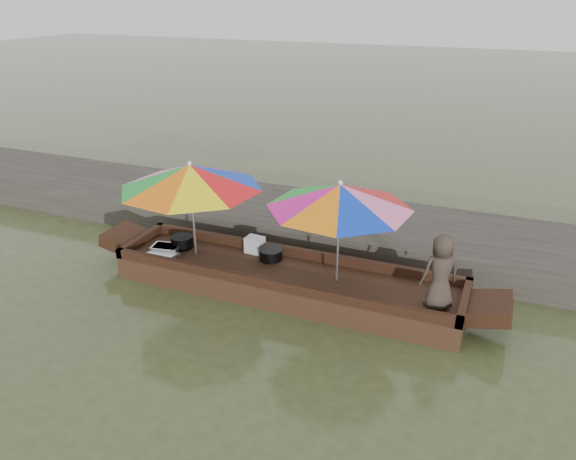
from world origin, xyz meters
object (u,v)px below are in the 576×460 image
at_px(boat_hull, 285,282).
at_px(umbrella_bow, 193,210).
at_px(charcoal_grill, 271,254).
at_px(cooking_pot, 182,242).
at_px(vendor, 440,272).
at_px(tray_scallop, 164,254).
at_px(umbrella_stern, 338,233).
at_px(tray_crayfish, 166,248).
at_px(supply_bag, 255,245).

relative_size(boat_hull, umbrella_bow, 2.40).
height_order(boat_hull, charcoal_grill, charcoal_grill).
bearing_deg(cooking_pot, charcoal_grill, 5.60).
distance_m(boat_hull, vendor, 2.38).
distance_m(tray_scallop, umbrella_stern, 2.93).
height_order(cooking_pot, charcoal_grill, cooking_pot).
relative_size(tray_crayfish, charcoal_grill, 1.24).
bearing_deg(charcoal_grill, boat_hull, -38.87).
xyz_separation_m(charcoal_grill, umbrella_stern, (1.19, -0.31, 0.69)).
height_order(tray_scallop, umbrella_stern, umbrella_stern).
xyz_separation_m(supply_bag, umbrella_bow, (-0.83, -0.45, 0.65)).
xyz_separation_m(boat_hull, supply_bag, (-0.73, 0.45, 0.30)).
bearing_deg(boat_hull, charcoal_grill, 141.13).
bearing_deg(umbrella_stern, umbrella_bow, 180.00).
relative_size(charcoal_grill, umbrella_stern, 0.18).
bearing_deg(tray_scallop, boat_hull, 6.97).
distance_m(supply_bag, vendor, 3.09).
bearing_deg(boat_hull, cooking_pot, 175.33).
bearing_deg(tray_crayfish, boat_hull, 1.73).
xyz_separation_m(tray_crayfish, tray_scallop, (0.07, -0.18, -0.01)).
relative_size(cooking_pot, supply_bag, 1.30).
bearing_deg(boat_hull, vendor, -4.33).
xyz_separation_m(boat_hull, tray_scallop, (-2.01, -0.25, 0.21)).
height_order(boat_hull, tray_scallop, tray_scallop).
xyz_separation_m(cooking_pot, supply_bag, (1.19, 0.29, 0.03)).
distance_m(tray_scallop, vendor, 4.31).
distance_m(cooking_pot, supply_bag, 1.22).
distance_m(tray_scallop, umbrella_bow, 0.90).
bearing_deg(vendor, supply_bag, -44.93).
distance_m(cooking_pot, umbrella_stern, 2.81).
height_order(cooking_pot, tray_scallop, cooking_pot).
distance_m(cooking_pot, umbrella_bow, 0.78).
bearing_deg(charcoal_grill, tray_scallop, -161.26).
distance_m(boat_hull, tray_scallop, 2.04).
height_order(cooking_pot, tray_crayfish, cooking_pot).
height_order(boat_hull, vendor, vendor).
distance_m(supply_bag, umbrella_bow, 1.15).
relative_size(cooking_pot, tray_crayfish, 0.81).
bearing_deg(umbrella_bow, cooking_pot, 156.18).
relative_size(boat_hull, charcoal_grill, 14.71).
bearing_deg(tray_scallop, supply_bag, 28.49).
relative_size(tray_crayfish, vendor, 0.42).
bearing_deg(umbrella_stern, tray_scallop, -175.01).
xyz_separation_m(cooking_pot, vendor, (4.18, -0.33, 0.44)).
xyz_separation_m(vendor, umbrella_bow, (-3.83, 0.17, 0.24)).
height_order(charcoal_grill, supply_bag, supply_bag).
distance_m(umbrella_bow, umbrella_stern, 2.37).
distance_m(tray_scallop, charcoal_grill, 1.72).
bearing_deg(cooking_pot, tray_crayfish, -127.71).
bearing_deg(umbrella_stern, cooking_pot, 176.72).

